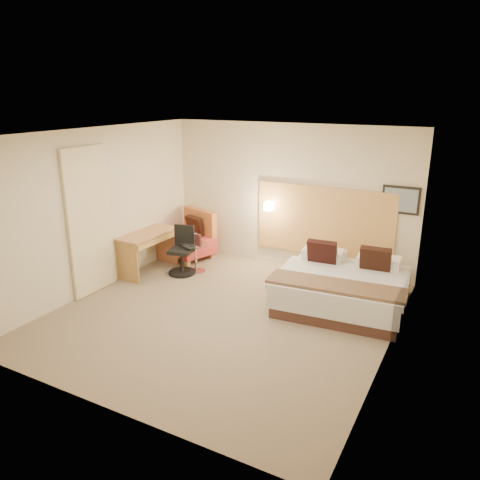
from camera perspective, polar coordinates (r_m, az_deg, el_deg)
The scene contains 20 objects.
floor at distance 7.21m, azimuth -1.99°, elevation -9.12°, with size 4.80×5.00×0.02m, color #7A6952.
ceiling at distance 6.46m, azimuth -2.25°, elevation 12.96°, with size 4.80×5.00×0.02m, color white.
wall_back at distance 8.90m, azimuth 6.03°, elevation 5.33°, with size 4.80×0.02×2.70m, color beige.
wall_front at distance 4.84m, azimuth -17.26°, elevation -6.20°, with size 4.80×0.02×2.70m, color beige.
wall_left at distance 8.15m, azimuth -16.98°, elevation 3.49°, with size 0.02×5.00×2.70m, color beige.
wall_right at distance 5.93m, azimuth 18.49°, elevation -1.86°, with size 0.02×5.00×2.70m, color beige.
headboard_panel at distance 8.73m, azimuth 10.11°, elevation 2.20°, with size 2.60×0.04×1.30m, color tan.
art_frame at distance 8.32m, azimuth 19.01°, elevation 4.64°, with size 0.62×0.03×0.47m, color black.
art_canvas at distance 8.30m, azimuth 18.99°, elevation 4.61°, with size 0.54×0.01×0.39m, color gray.
lamp_arm at distance 9.00m, azimuth 3.71°, elevation 4.22°, with size 0.02×0.02×0.12m, color silver.
lamp_shade at distance 8.94m, azimuth 3.55°, elevation 4.14°, with size 0.15×0.15×0.15m, color #FFEDC6.
curtain at distance 7.98m, azimuth -17.88°, elevation 2.14°, with size 0.06×0.90×2.42m, color beige.
bottle_a at distance 8.71m, azimuth -5.80°, elevation 0.25°, with size 0.06×0.06×0.20m, color #819FC7.
bottle_b at distance 8.68m, azimuth -5.43°, elevation 0.20°, with size 0.06×0.06×0.20m, color #7C91C1.
menu_folder at distance 8.55m, azimuth -5.13°, elevation 0.00°, with size 0.13×0.05×0.22m, color #391717.
bed at distance 7.58m, azimuth 12.47°, elevation -5.50°, with size 2.08×2.04×0.95m.
lounge_chair at distance 9.54m, azimuth -6.00°, elevation 0.12°, with size 1.09×1.02×0.95m.
side_table at distance 8.74m, azimuth -5.39°, elevation -2.01°, with size 0.56×0.56×0.55m.
desk at distance 8.79m, azimuth -11.09°, elevation -0.13°, with size 0.59×1.23×0.76m.
desk_chair at distance 8.70m, azimuth -7.04°, elevation -1.75°, with size 0.59×0.59×0.88m.
Camera 1 is at (3.24, -5.56, 3.24)m, focal length 35.00 mm.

